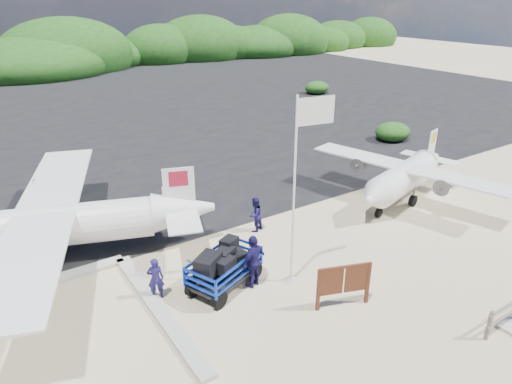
% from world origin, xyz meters
% --- Properties ---
extents(ground, '(160.00, 160.00, 0.00)m').
position_xyz_m(ground, '(0.00, 0.00, 0.00)').
color(ground, beige).
extents(asphalt_apron, '(90.00, 50.00, 0.04)m').
position_xyz_m(asphalt_apron, '(0.00, 30.00, 0.00)').
color(asphalt_apron, '#B2B2B2').
rests_on(asphalt_apron, ground).
extents(lagoon, '(9.00, 7.00, 0.40)m').
position_xyz_m(lagoon, '(-9.00, 1.50, 0.00)').
color(lagoon, '#B2B2B2').
rests_on(lagoon, ground).
extents(vegetation_band, '(124.00, 8.00, 4.40)m').
position_xyz_m(vegetation_band, '(0.00, 55.00, 0.00)').
color(vegetation_band, '#B2B2B2').
rests_on(vegetation_band, ground).
extents(baggage_cart, '(3.24, 2.58, 1.42)m').
position_xyz_m(baggage_cart, '(-2.06, 1.47, 0.00)').
color(baggage_cart, '#0B2CA8').
rests_on(baggage_cart, ground).
extents(flagpole, '(1.38, 0.77, 6.54)m').
position_xyz_m(flagpole, '(0.04, 0.50, 0.00)').
color(flagpole, white).
rests_on(flagpole, ground).
extents(signboard, '(1.85, 0.81, 1.57)m').
position_xyz_m(signboard, '(0.55, -1.55, 0.00)').
color(signboard, '#592D19').
rests_on(signboard, ground).
extents(crew_a, '(0.64, 0.54, 1.49)m').
position_xyz_m(crew_a, '(-4.25, 2.17, 0.75)').
color(crew_a, '#1A1550').
rests_on(crew_a, ground).
extents(crew_b, '(0.90, 0.82, 1.52)m').
position_xyz_m(crew_b, '(1.01, 4.28, 0.76)').
color(crew_b, '#1A1550').
rests_on(crew_b, ground).
extents(crew_c, '(1.23, 0.84, 1.94)m').
position_xyz_m(crew_c, '(-1.20, 0.98, 0.97)').
color(crew_c, '#1A1550').
rests_on(crew_c, ground).
extents(aircraft_large, '(17.63, 17.63, 4.15)m').
position_xyz_m(aircraft_large, '(15.89, 22.53, 0.00)').
color(aircraft_large, '#B2B2B2').
rests_on(aircraft_large, ground).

